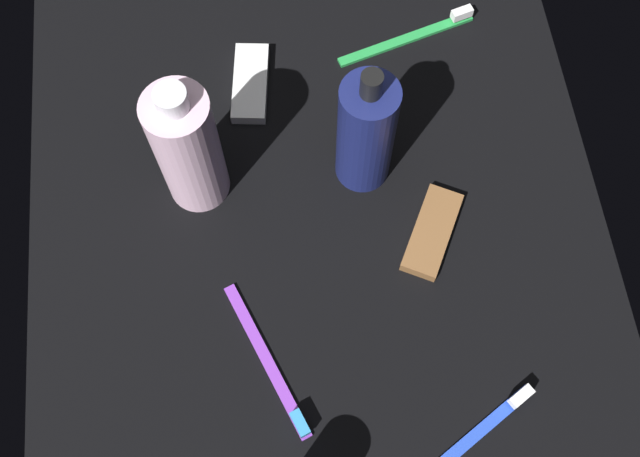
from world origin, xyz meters
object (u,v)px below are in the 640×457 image
bodywash_bottle (188,148)px  toothbrush_green (415,34)px  toothbrush_blue (472,438)px  toothbrush_purple (271,368)px  snack_bar_white (250,83)px  snack_bar_brown (432,232)px  lotion_bottle (366,133)px

bodywash_bottle → toothbrush_green: bodywash_bottle is taller
bodywash_bottle → toothbrush_blue: bodywash_bottle is taller
toothbrush_purple → snack_bar_white: size_ratio=1.66×
bodywash_bottle → toothbrush_purple: bearing=15.1°
snack_bar_brown → snack_bar_white: size_ratio=1.00×
lotion_bottle → toothbrush_green: size_ratio=1.06×
toothbrush_purple → toothbrush_blue: 21.31cm
toothbrush_green → snack_bar_brown: size_ratio=1.70×
lotion_bottle → bodywash_bottle: size_ratio=0.98×
lotion_bottle → bodywash_bottle: bearing=-90.6°
bodywash_bottle → toothbrush_green: size_ratio=1.09×
snack_bar_white → toothbrush_green: bearing=110.9°
lotion_bottle → toothbrush_purple: (21.88, -12.66, -7.59)cm
toothbrush_blue → snack_bar_white: 47.41cm
toothbrush_purple → toothbrush_green: bearing=150.9°
bodywash_bottle → snack_bar_white: bearing=150.7°
toothbrush_green → toothbrush_blue: bearing=-3.1°
lotion_bottle → snack_bar_white: (-12.53, -11.70, -7.45)cm
toothbrush_purple → toothbrush_blue: same height
toothbrush_purple → snack_bar_white: toothbrush_purple is taller
toothbrush_green → snack_bar_white: toothbrush_green is taller
bodywash_bottle → snack_bar_brown: bodywash_bottle is taller
bodywash_bottle → toothbrush_blue: (31.45, 25.10, -8.18)cm
toothbrush_green → toothbrush_blue: 48.50cm
bodywash_bottle → lotion_bottle: bearing=89.4°
bodywash_bottle → snack_bar_brown: bearing=69.6°
toothbrush_blue → toothbrush_purple: bearing=-116.1°
lotion_bottle → snack_bar_white: lotion_bottle is taller
bodywash_bottle → snack_bar_white: size_ratio=1.85×
bodywash_bottle → toothbrush_green: (-16.98, 27.69, -8.18)cm
snack_bar_brown → snack_bar_white: 28.23cm
snack_bar_brown → toothbrush_green: bearing=-157.5°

